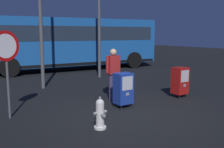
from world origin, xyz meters
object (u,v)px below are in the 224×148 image
newspaper_box_primary (180,81)px  traffic_cone (115,83)px  bus_near (71,41)px  fire_hydrant (100,114)px  stop_sign (6,56)px  pedestrian (113,71)px  newspaper_box_secondary (123,88)px

newspaper_box_primary → traffic_cone: bearing=117.9°
newspaper_box_primary → traffic_cone: newspaper_box_primary is taller
newspaper_box_primary → bus_near: bus_near is taller
fire_hydrant → bus_near: bus_near is taller
newspaper_box_primary → stop_sign: size_ratio=0.46×
newspaper_box_primary → pedestrian: 2.33m
newspaper_box_secondary → pedestrian: 1.01m
fire_hydrant → pedestrian: size_ratio=0.45×
newspaper_box_primary → stop_sign: (-5.36, 0.87, 1.03)m
newspaper_box_secondary → stop_sign: bearing=165.0°
pedestrian → bus_near: size_ratio=0.16×
newspaper_box_secondary → traffic_cone: (1.18, 2.14, -0.31)m
fire_hydrant → pedestrian: (1.73, 2.02, 0.60)m
fire_hydrant → traffic_cone: fire_hydrant is taller
pedestrian → traffic_cone: 1.69m
fire_hydrant → stop_sign: bearing=128.6°
pedestrian → bus_near: (1.97, 7.43, 0.76)m
newspaper_box_primary → bus_near: size_ratio=0.10×
fire_hydrant → newspaper_box_primary: size_ratio=0.73×
traffic_cone → newspaper_box_primary: bearing=-62.1°
bus_near → newspaper_box_secondary: bearing=-99.7°
fire_hydrant → stop_sign: size_ratio=0.33×
pedestrian → bus_near: bus_near is taller
pedestrian → stop_sign: bearing=-178.4°
pedestrian → newspaper_box_primary: bearing=-24.8°
stop_sign → bus_near: 9.16m
traffic_cone → bus_near: size_ratio=0.05×
fire_hydrant → newspaper_box_primary: bearing=15.5°
newspaper_box_secondary → newspaper_box_primary: bearing=-1.5°
newspaper_box_primary → bus_near: (-0.12, 8.39, 1.14)m
newspaper_box_secondary → traffic_cone: bearing=61.2°
newspaper_box_secondary → bus_near: size_ratio=0.10×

